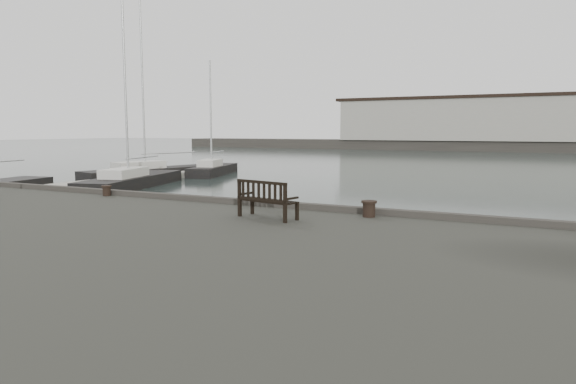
# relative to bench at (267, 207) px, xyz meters

# --- Properties ---
(ground) EXTENTS (400.00, 400.00, 0.00)m
(ground) POSITION_rel_bench_xyz_m (-1.08, 2.13, -1.88)
(ground) COLOR black
(ground) RESTS_ON ground
(pontoon) EXTENTS (2.00, 24.00, 0.50)m
(pontoon) POSITION_rel_bench_xyz_m (-21.08, 12.13, -1.63)
(pontoon) COLOR #9B9990
(pontoon) RESTS_ON ground
(breakwater) EXTENTS (140.00, 9.50, 12.20)m
(breakwater) POSITION_rel_bench_xyz_m (-5.64, 94.13, 2.42)
(breakwater) COLOR #383530
(breakwater) RESTS_ON ground
(bench) EXTENTS (1.85, 0.97, 1.01)m
(bench) POSITION_rel_bench_xyz_m (0.00, 0.00, 0.00)
(bench) COLOR black
(bench) RESTS_ON quay
(bollard_left) EXTENTS (0.41, 0.41, 0.38)m
(bollard_left) POSITION_rel_bench_xyz_m (-7.64, 1.63, -0.13)
(bollard_left) COLOR black
(bollard_left) RESTS_ON quay
(bollard_right) EXTENTS (0.52, 0.52, 0.45)m
(bollard_right) POSITION_rel_bench_xyz_m (2.41, 1.47, -0.10)
(bollard_right) COLOR black
(bollard_right) RESTS_ON quay
(yacht_b) EXTENTS (5.76, 12.33, 15.66)m
(yacht_b) POSITION_rel_bench_xyz_m (-23.04, 21.42, -1.64)
(yacht_b) COLOR black
(yacht_b) RESTS_ON ground
(yacht_c) EXTENTS (5.51, 11.33, 14.64)m
(yacht_c) POSITION_rel_bench_xyz_m (-19.09, 14.98, -1.64)
(yacht_c) COLOR black
(yacht_c) RESTS_ON ground
(yacht_d) EXTENTS (4.52, 8.61, 10.65)m
(yacht_d) POSITION_rel_bench_xyz_m (-20.01, 26.10, -1.65)
(yacht_d) COLOR black
(yacht_d) RESTS_ON ground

